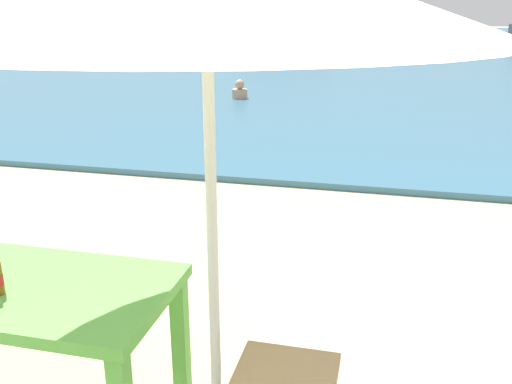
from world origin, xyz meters
The scene contains 4 objects.
sea_water centered at (0.00, 30.00, 0.04)m, with size 120.00×50.00×0.08m, color #386B84.
picnic_table_green centered at (-1.28, 0.91, 0.65)m, with size 1.40×0.80×0.76m.
swimmer_person centered at (-2.89, 10.78, 0.24)m, with size 0.34×0.34×0.41m.
boat_cargo_ship centered at (-6.70, 35.17, 0.86)m, with size 5.96×1.62×2.17m.
Camera 1 is at (0.38, -1.19, 2.05)m, focal length 39.21 mm.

